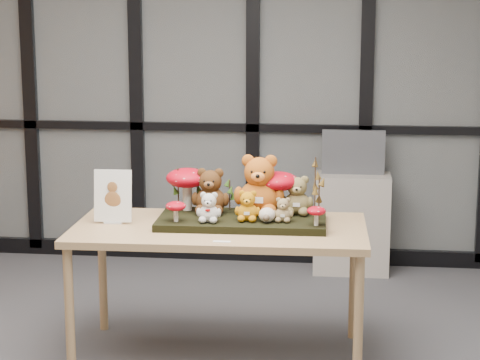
# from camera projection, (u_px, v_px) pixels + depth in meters

# --- Properties ---
(room_shell) EXTENTS (5.00, 5.00, 5.00)m
(room_shell) POSITION_uv_depth(u_px,v_px,m) (106.00, 63.00, 4.14)
(room_shell) COLOR beige
(room_shell) RESTS_ON floor
(glass_partition) EXTENTS (4.90, 0.06, 2.78)m
(glass_partition) POSITION_uv_depth(u_px,v_px,m) (194.00, 79.00, 6.60)
(glass_partition) COLOR #2D383F
(glass_partition) RESTS_ON floor
(display_table) EXTENTS (1.64, 0.85, 0.76)m
(display_table) POSITION_uv_depth(u_px,v_px,m) (219.00, 238.00, 4.80)
(display_table) COLOR tan
(display_table) RESTS_ON floor
(diorama_tray) EXTENTS (0.94, 0.49, 0.04)m
(diorama_tray) POSITION_uv_depth(u_px,v_px,m) (242.00, 221.00, 4.83)
(diorama_tray) COLOR black
(diorama_tray) RESTS_ON display_table
(bear_pooh_yellow) EXTENTS (0.29, 0.27, 0.38)m
(bear_pooh_yellow) POSITION_uv_depth(u_px,v_px,m) (259.00, 182.00, 4.86)
(bear_pooh_yellow) COLOR #B45716
(bear_pooh_yellow) RESTS_ON diorama_tray
(bear_brown_medium) EXTENTS (0.22, 0.20, 0.28)m
(bear_brown_medium) POSITION_uv_depth(u_px,v_px,m) (210.00, 188.00, 4.90)
(bear_brown_medium) COLOR #482A11
(bear_brown_medium) RESTS_ON diorama_tray
(bear_tan_back) EXTENTS (0.19, 0.17, 0.24)m
(bear_tan_back) POSITION_uv_depth(u_px,v_px,m) (297.00, 193.00, 4.88)
(bear_tan_back) COLOR olive
(bear_tan_back) RESTS_ON diorama_tray
(bear_small_yellow) EXTENTS (0.14, 0.13, 0.18)m
(bear_small_yellow) POSITION_uv_depth(u_px,v_px,m) (248.00, 204.00, 4.73)
(bear_small_yellow) COLOR #C87C0C
(bear_small_yellow) RESTS_ON diorama_tray
(bear_white_bow) EXTENTS (0.14, 0.13, 0.18)m
(bear_white_bow) POSITION_uv_depth(u_px,v_px,m) (209.00, 205.00, 4.71)
(bear_white_bow) COLOR silver
(bear_white_bow) RESTS_ON diorama_tray
(bear_beige_small) EXTENTS (0.12, 0.10, 0.15)m
(bear_beige_small) POSITION_uv_depth(u_px,v_px,m) (283.00, 208.00, 4.71)
(bear_beige_small) COLOR #8F784D
(bear_beige_small) RESTS_ON diorama_tray
(plush_cream_hedgehog) EXTENTS (0.07, 0.06, 0.09)m
(plush_cream_hedgehog) POSITION_uv_depth(u_px,v_px,m) (267.00, 214.00, 4.71)
(plush_cream_hedgehog) COLOR beige
(plush_cream_hedgehog) RESTS_ON diorama_tray
(mushroom_back_left) EXTENTS (0.24, 0.24, 0.27)m
(mushroom_back_left) POSITION_uv_depth(u_px,v_px,m) (187.00, 187.00, 4.98)
(mushroom_back_left) COLOR #A80515
(mushroom_back_left) RESTS_ON diorama_tray
(mushroom_back_right) EXTENTS (0.23, 0.23, 0.26)m
(mushroom_back_right) POSITION_uv_depth(u_px,v_px,m) (278.00, 190.00, 4.91)
(mushroom_back_right) COLOR #A80515
(mushroom_back_right) RESTS_ON diorama_tray
(mushroom_front_left) EXTENTS (0.11, 0.11, 0.12)m
(mushroom_front_left) POSITION_uv_depth(u_px,v_px,m) (176.00, 210.00, 4.72)
(mushroom_front_left) COLOR #A80515
(mushroom_front_left) RESTS_ON diorama_tray
(mushroom_front_right) EXTENTS (0.10, 0.10, 0.11)m
(mushroom_front_right) POSITION_uv_depth(u_px,v_px,m) (316.00, 215.00, 4.63)
(mushroom_front_right) COLOR #A80515
(mushroom_front_right) RESTS_ON diorama_tray
(sprig_green_far_left) EXTENTS (0.05, 0.05, 0.25)m
(sprig_green_far_left) POSITION_uv_depth(u_px,v_px,m) (178.00, 190.00, 4.96)
(sprig_green_far_left) COLOR #1A380C
(sprig_green_far_left) RESTS_ON diorama_tray
(sprig_green_mid_left) EXTENTS (0.05, 0.05, 0.24)m
(sprig_green_mid_left) POSITION_uv_depth(u_px,v_px,m) (197.00, 189.00, 5.00)
(sprig_green_mid_left) COLOR #1A380C
(sprig_green_mid_left) RESTS_ON diorama_tray
(sprig_dry_far_right) EXTENTS (0.05, 0.05, 0.33)m
(sprig_dry_far_right) POSITION_uv_depth(u_px,v_px,m) (315.00, 186.00, 4.86)
(sprig_dry_far_right) COLOR brown
(sprig_dry_far_right) RESTS_ON diorama_tray
(sprig_dry_mid_right) EXTENTS (0.05, 0.05, 0.24)m
(sprig_dry_mid_right) POSITION_uv_depth(u_px,v_px,m) (319.00, 199.00, 4.75)
(sprig_dry_mid_right) COLOR brown
(sprig_dry_mid_right) RESTS_ON diorama_tray
(sprig_green_centre) EXTENTS (0.05, 0.05, 0.17)m
(sprig_green_centre) POSITION_uv_depth(u_px,v_px,m) (230.00, 195.00, 5.00)
(sprig_green_centre) COLOR #1A380C
(sprig_green_centre) RESTS_ON diorama_tray
(sign_holder) EXTENTS (0.21, 0.06, 0.30)m
(sign_holder) POSITION_uv_depth(u_px,v_px,m) (113.00, 199.00, 4.83)
(sign_holder) COLOR silver
(sign_holder) RESTS_ON display_table
(label_card) EXTENTS (0.09, 0.03, 0.00)m
(label_card) POSITION_uv_depth(u_px,v_px,m) (222.00, 242.00, 4.47)
(label_card) COLOR white
(label_card) RESTS_ON display_table
(cabinet) EXTENTS (0.56, 0.32, 0.74)m
(cabinet) POSITION_uv_depth(u_px,v_px,m) (352.00, 223.00, 6.46)
(cabinet) COLOR #A69E94
(cabinet) RESTS_ON floor
(monitor) EXTENTS (0.46, 0.05, 0.33)m
(monitor) POSITION_uv_depth(u_px,v_px,m) (353.00, 152.00, 6.38)
(monitor) COLOR #52545A
(monitor) RESTS_ON cabinet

